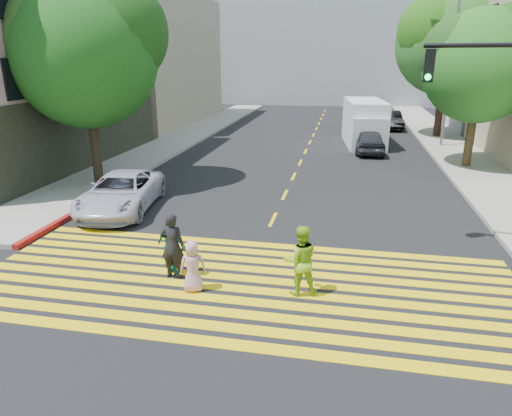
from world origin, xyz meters
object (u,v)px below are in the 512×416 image
(tree_left, at_px, (86,47))
(dark_car_parked, at_px, (390,120))
(dark_car_near, at_px, (369,141))
(silver_car, at_px, (359,118))
(pedestrian_extra, at_px, (172,246))
(white_van, at_px, (365,124))
(tree_right_near, at_px, (483,60))
(white_sedan, at_px, (121,192))
(pedestrian_woman, at_px, (300,260))
(pedestrian_child, at_px, (193,266))
(pedestrian_man, at_px, (173,246))
(tree_right_far, at_px, (450,37))

(tree_left, relative_size, dark_car_parked, 2.05)
(dark_car_parked, bearing_deg, dark_car_near, -106.49)
(silver_car, relative_size, dark_car_parked, 1.11)
(pedestrian_extra, bearing_deg, white_van, -83.42)
(tree_right_near, xyz_separation_m, white_sedan, (-13.84, -9.34, -4.48))
(white_sedan, relative_size, white_van, 0.81)
(tree_left, relative_size, pedestrian_woman, 4.93)
(pedestrian_woman, distance_m, pedestrian_child, 2.52)
(tree_right_near, relative_size, silver_car, 1.68)
(tree_right_near, relative_size, pedestrian_child, 6.01)
(tree_right_near, bearing_deg, dark_car_near, 147.13)
(pedestrian_man, xyz_separation_m, white_sedan, (-3.77, 4.66, -0.19))
(tree_left, relative_size, dark_car_near, 2.09)
(pedestrian_woman, bearing_deg, tree_left, -54.80)
(white_sedan, xyz_separation_m, dark_car_near, (9.11, 12.39, 0.02))
(tree_right_near, xyz_separation_m, tree_right_far, (0.14, 9.28, 1.33))
(tree_right_near, distance_m, pedestrian_woman, 16.37)
(pedestrian_woman, bearing_deg, silver_car, -108.43)
(white_van, bearing_deg, white_sedan, -126.91)
(tree_left, distance_m, white_van, 17.05)
(tree_left, bearing_deg, dark_car_parked, 54.16)
(dark_car_near, bearing_deg, silver_car, -91.62)
(white_sedan, xyz_separation_m, dark_car_parked, (11.08, 22.04, 0.01))
(white_van, bearing_deg, dark_car_near, -91.65)
(silver_car, bearing_deg, tree_right_far, 148.29)
(pedestrian_man, bearing_deg, pedestrian_woman, 177.62)
(tree_right_far, bearing_deg, tree_left, -136.90)
(white_sedan, height_order, white_van, white_van)
(tree_left, height_order, dark_car_near, tree_left)
(silver_car, height_order, dark_car_parked, dark_car_parked)
(pedestrian_child, bearing_deg, pedestrian_woman, 169.56)
(silver_car, bearing_deg, white_sedan, 75.44)
(dark_car_near, xyz_separation_m, dark_car_parked, (1.97, 9.65, -0.01))
(pedestrian_child, bearing_deg, silver_car, -117.30)
(tree_left, distance_m, pedestrian_man, 11.14)
(pedestrian_child, xyz_separation_m, pedestrian_extra, (-0.79, 0.75, 0.14))
(silver_car, relative_size, white_van, 0.76)
(white_sedan, bearing_deg, pedestrian_woman, -43.32)
(pedestrian_woman, distance_m, dark_car_parked, 27.24)
(pedestrian_man, bearing_deg, silver_car, -98.55)
(white_van, bearing_deg, tree_left, -140.29)
(tree_left, xyz_separation_m, dark_car_parked, (13.66, 18.91, -4.99))
(dark_car_parked, bearing_deg, pedestrian_woman, -103.66)
(tree_right_far, distance_m, silver_car, 8.84)
(pedestrian_child, relative_size, pedestrian_extra, 0.82)
(pedestrian_extra, bearing_deg, pedestrian_man, 138.95)
(tree_left, bearing_deg, pedestrian_extra, -50.63)
(pedestrian_woman, relative_size, white_van, 0.29)
(tree_left, distance_m, white_sedan, 6.44)
(tree_left, distance_m, silver_car, 23.18)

